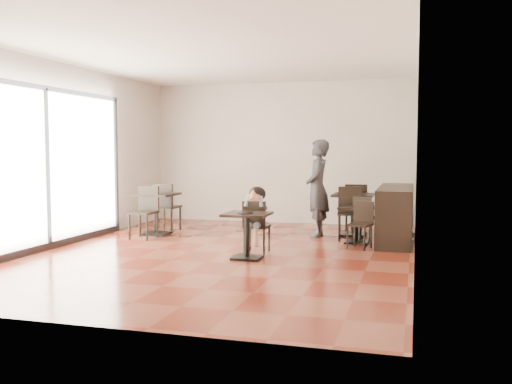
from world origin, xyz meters
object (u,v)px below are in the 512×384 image
(child_chair, at_px, (257,227))
(chair_mid_a, at_px, (365,218))
(child, at_px, (257,220))
(adult_patron, at_px, (318,188))
(chair_left_a, at_px, (168,207))
(cafe_table_mid, at_px, (357,225))
(cafe_table_left, at_px, (156,214))
(chair_back_a, at_px, (356,208))
(chair_back_b, at_px, (350,214))
(chair_mid_b, at_px, (360,225))
(chair_left_b, at_px, (143,213))
(cafe_table_back, at_px, (353,215))
(child_table, at_px, (247,236))

(child_chair, xyz_separation_m, chair_mid_a, (1.58, 1.94, -0.03))
(child, bearing_deg, adult_patron, 71.33)
(child_chair, distance_m, chair_left_a, 3.11)
(cafe_table_mid, relative_size, cafe_table_left, 0.81)
(chair_back_a, height_order, chair_back_b, same)
(chair_mid_b, bearing_deg, chair_back_a, 115.34)
(chair_left_b, bearing_deg, chair_mid_a, 20.12)
(child, relative_size, cafe_table_back, 1.32)
(chair_mid_a, bearing_deg, cafe_table_back, -33.02)
(chair_back_b, bearing_deg, chair_mid_a, 34.26)
(cafe_table_left, distance_m, chair_back_b, 3.79)
(child, height_order, adult_patron, adult_patron)
(cafe_table_mid, xyz_separation_m, chair_mid_b, (0.11, -0.55, 0.07))
(cafe_table_back, bearing_deg, child_table, -115.02)
(chair_back_a, bearing_deg, chair_mid_a, 101.21)
(child_chair, distance_m, chair_mid_b, 1.79)
(chair_left_a, xyz_separation_m, chair_left_b, (0.00, -1.10, 0.00))
(cafe_table_left, relative_size, chair_mid_b, 1.02)
(adult_patron, distance_m, cafe_table_left, 3.22)
(chair_mid_a, xyz_separation_m, chair_mid_b, (0.00, -1.10, 0.00))
(chair_mid_b, bearing_deg, chair_left_a, -177.13)
(chair_mid_a, distance_m, chair_back_b, 0.36)
(chair_back_b, bearing_deg, child_chair, -133.18)
(cafe_table_back, bearing_deg, child, -120.11)
(cafe_table_left, bearing_deg, chair_mid_b, -7.26)
(child_table, relative_size, chair_left_a, 0.72)
(child_chair, xyz_separation_m, chair_back_b, (1.31, 1.72, 0.06))
(chair_left_a, relative_size, chair_left_b, 1.00)
(child_table, bearing_deg, adult_patron, 75.21)
(child, xyz_separation_m, cafe_table_back, (1.31, 2.27, -0.13))
(child_table, height_order, cafe_table_mid, child_table)
(child_chair, height_order, cafe_table_mid, child_chair)
(cafe_table_mid, xyz_separation_m, cafe_table_left, (-3.93, -0.04, 0.08))
(adult_patron, height_order, chair_mid_a, adult_patron)
(chair_back_a, bearing_deg, child, 59.24)
(child, distance_m, adult_patron, 2.11)
(chair_mid_b, relative_size, chair_left_b, 0.81)
(cafe_table_mid, xyz_separation_m, chair_left_a, (-3.93, 0.51, 0.16))
(adult_patron, bearing_deg, chair_back_b, 63.22)
(child_table, distance_m, chair_mid_a, 2.95)
(chair_left_b, relative_size, chair_back_b, 1.00)
(chair_mid_b, xyz_separation_m, chair_back_b, (-0.27, 0.88, 0.09))
(child_chair, bearing_deg, chair_left_b, -18.19)
(cafe_table_back, relative_size, chair_left_a, 0.83)
(chair_mid_a, xyz_separation_m, chair_left_a, (-4.03, -0.04, 0.09))
(child_chair, relative_size, chair_mid_b, 1.07)
(child, bearing_deg, chair_back_a, 64.98)
(child_chair, bearing_deg, chair_left_a, -37.85)
(cafe_table_mid, relative_size, chair_left_a, 0.67)
(cafe_table_back, xyz_separation_m, chair_left_a, (-3.77, -0.36, 0.08))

